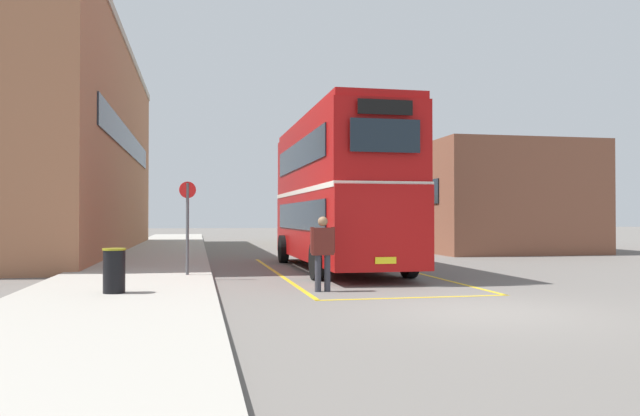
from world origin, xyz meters
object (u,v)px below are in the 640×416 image
Objects in this scene: double_decker_bus at (337,190)px; single_deck_bus at (335,217)px; bus_stop_sign at (187,218)px; pedestrian_boarding at (323,248)px; litter_bin at (114,270)px.

single_deck_bus is at bearing 77.54° from double_decker_bus.
double_decker_bus reaches higher than bus_stop_sign.
pedestrian_boarding is (-5.72, -24.16, -0.68)m from single_deck_bus.
pedestrian_boarding is 4.40m from bus_stop_sign.
double_decker_bus is 11.25× the size of litter_bin.
double_decker_bus is at bearing 73.89° from pedestrian_boarding.
pedestrian_boarding is at bearing -103.32° from single_deck_bus.
double_decker_bus is at bearing 27.99° from bus_stop_sign.
single_deck_bus is at bearing 67.48° from bus_stop_sign.
pedestrian_boarding is at bearing 6.95° from litter_bin.
double_decker_bus is 19.03m from single_deck_bus.
single_deck_bus reaches higher than litter_bin.
single_deck_bus is at bearing 67.78° from litter_bin.
bus_stop_sign is (-2.99, 3.15, 0.66)m from pedestrian_boarding.
double_decker_bus reaches higher than litter_bin.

